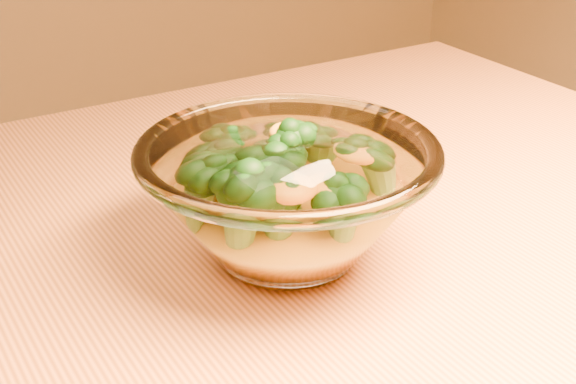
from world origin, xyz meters
The scene contains 3 objects.
glass_bowl centered at (0.12, 0.01, 0.80)m, with size 0.22×0.22×0.10m.
cheese_sauce centered at (0.12, 0.01, 0.78)m, with size 0.13×0.13×0.04m, color orange.
broccoli_heap centered at (0.11, 0.02, 0.82)m, with size 0.14×0.15×0.07m.
Camera 1 is at (-0.15, -0.44, 1.07)m, focal length 50.00 mm.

